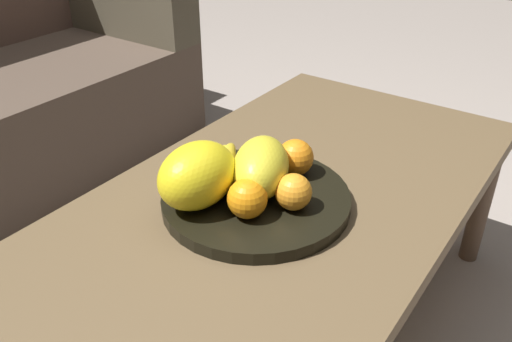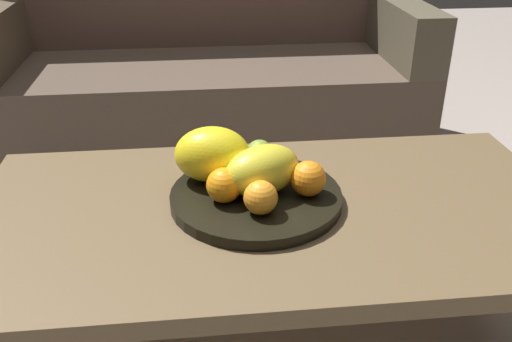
% 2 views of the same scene
% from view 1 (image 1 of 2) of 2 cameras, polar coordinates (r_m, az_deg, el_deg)
% --- Properties ---
extents(coffee_table, '(1.27, 0.65, 0.42)m').
position_cam_1_polar(coffee_table, '(1.08, 2.09, -4.81)').
color(coffee_table, brown).
rests_on(coffee_table, ground_plane).
extents(fruit_bowl, '(0.36, 0.36, 0.03)m').
position_cam_1_polar(fruit_bowl, '(1.03, -0.00, -2.98)').
color(fruit_bowl, black).
rests_on(fruit_bowl, coffee_table).
extents(melon_large_front, '(0.20, 0.17, 0.11)m').
position_cam_1_polar(melon_large_front, '(1.01, 0.53, 0.40)').
color(melon_large_front, yellow).
rests_on(melon_large_front, fruit_bowl).
extents(melon_smaller_beside, '(0.17, 0.13, 0.12)m').
position_cam_1_polar(melon_smaller_beside, '(0.97, -6.28, -0.44)').
color(melon_smaller_beside, yellow).
rests_on(melon_smaller_beside, fruit_bowl).
extents(orange_front, '(0.07, 0.07, 0.07)m').
position_cam_1_polar(orange_front, '(0.95, -0.94, -2.97)').
color(orange_front, orange).
rests_on(orange_front, fruit_bowl).
extents(orange_left, '(0.07, 0.07, 0.07)m').
position_cam_1_polar(orange_left, '(0.97, 4.02, -2.25)').
color(orange_left, orange).
rests_on(orange_left, fruit_bowl).
extents(orange_right, '(0.07, 0.07, 0.07)m').
position_cam_1_polar(orange_right, '(1.07, 4.30, 1.43)').
color(orange_right, orange).
rests_on(orange_right, fruit_bowl).
extents(apple_front, '(0.06, 0.06, 0.06)m').
position_cam_1_polar(apple_front, '(1.09, -4.81, 1.57)').
color(apple_front, olive).
rests_on(apple_front, fruit_bowl).
extents(banana_bunch, '(0.16, 0.15, 0.06)m').
position_cam_1_polar(banana_bunch, '(1.05, -3.30, 0.14)').
color(banana_bunch, yellow).
rests_on(banana_bunch, fruit_bowl).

